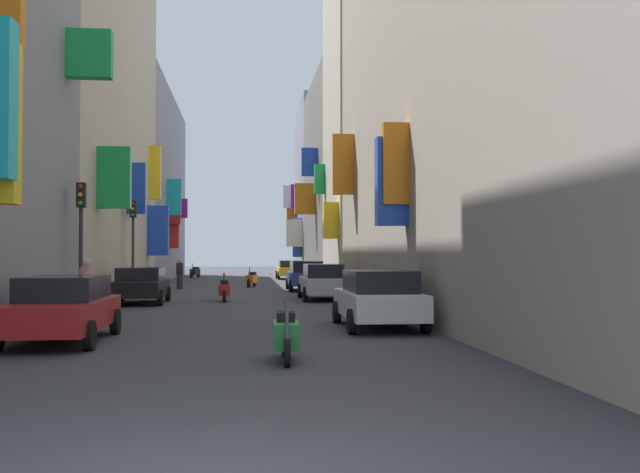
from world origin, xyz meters
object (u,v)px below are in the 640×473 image
parked_car_silver (323,281)px  traffic_light_far_corner (133,231)px  parked_car_yellow (290,269)px  pedestrian_crossing (86,290)px  parked_car_black (140,284)px  parked_car_red (62,307)px  parked_car_blue (306,275)px  scooter_red (224,290)px  parked_car_white (379,298)px  traffic_light_near_corner (81,225)px  scooter_green (286,335)px  scooter_black (195,272)px  scooter_orange (252,279)px  pedestrian_near_left (180,274)px

parked_car_silver → traffic_light_far_corner: (-8.14, 3.11, 2.13)m
parked_car_yellow → pedestrian_crossing: size_ratio=2.54×
parked_car_black → parked_car_red: bearing=-89.7°
parked_car_blue → pedestrian_crossing: pedestrian_crossing is taller
parked_car_red → parked_car_blue: bearing=71.3°
parked_car_silver → parked_car_yellow: bearing=89.6°
parked_car_blue → scooter_red: 8.87m
parked_car_white → pedestrian_crossing: bearing=162.4°
traffic_light_near_corner → scooter_green: bearing=-59.3°
parked_car_blue → parked_car_yellow: 16.75m
scooter_red → pedestrian_crossing: (-3.58, -8.35, 0.42)m
scooter_black → parked_car_blue: bearing=-71.0°
parked_car_black → scooter_orange: parked_car_black is taller
traffic_light_near_corner → parked_car_black: bearing=80.5°
scooter_green → pedestrian_near_left: size_ratio=1.15×
scooter_orange → scooter_green: bearing=-89.4°
parked_car_white → traffic_light_near_corner: (-8.33, 4.19, 2.00)m
pedestrian_near_left → parked_car_silver: bearing=-55.2°
pedestrian_crossing → pedestrian_near_left: bearing=87.1°
pedestrian_near_left → scooter_orange: bearing=27.1°
parked_car_yellow → pedestrian_crossing: (-7.77, -33.02, 0.14)m
traffic_light_far_corner → scooter_green: bearing=-74.0°
parked_car_white → parked_car_black: size_ratio=1.02×
parked_car_red → pedestrian_crossing: (-0.47, 4.55, 0.13)m
pedestrian_crossing → parked_car_red: bearing=-84.1°
scooter_orange → traffic_light_near_corner: 19.51m
scooter_black → traffic_light_near_corner: (-1.06, -34.87, 2.31)m
parked_car_white → parked_car_black: (-7.37, 9.91, -0.05)m
scooter_orange → pedestrian_crossing: size_ratio=0.99×
scooter_orange → pedestrian_near_left: size_ratio=1.08×
scooter_black → scooter_orange: same height
scooter_black → scooter_red: (3.05, -28.24, -0.00)m
parked_car_silver → parked_car_white: bearing=-89.0°
scooter_green → parked_car_black: bearing=107.1°
pedestrian_near_left → parked_car_red: bearing=-91.2°
parked_car_silver → parked_car_yellow: (0.18, 24.23, -0.03)m
parked_car_red → traffic_light_near_corner: bearing=99.2°
parked_car_white → parked_car_black: 12.35m
parked_car_blue → scooter_red: (-3.96, -7.93, -0.33)m
parked_car_white → parked_car_red: bearing=-164.1°
parked_car_blue → scooter_red: size_ratio=2.47×
parked_car_white → scooter_red: size_ratio=2.30×
scooter_red → pedestrian_near_left: 10.37m
parked_car_white → scooter_black: size_ratio=2.21×
parked_car_black → pedestrian_near_left: size_ratio=2.53×
pedestrian_crossing → scooter_red: bearing=66.8°
parked_car_white → traffic_light_near_corner: size_ratio=1.02×
parked_car_white → parked_car_silver: size_ratio=1.02×
scooter_green → scooter_orange: 28.12m
parked_car_white → scooter_green: parked_car_white is taller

